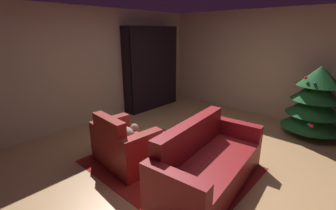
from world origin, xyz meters
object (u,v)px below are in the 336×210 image
(bookshelf_unit, at_px, (154,68))
(bottle_on_table, at_px, (179,139))
(coffee_table, at_px, (176,142))
(armchair_red, at_px, (124,146))
(decorated_tree, at_px, (315,102))
(book_stack_on_table, at_px, (172,135))
(couch_red, at_px, (207,164))

(bookshelf_unit, xyz_separation_m, bottle_on_table, (2.51, -1.97, -0.53))
(bookshelf_unit, relative_size, coffee_table, 2.95)
(armchair_red, bearing_deg, decorated_tree, 59.33)
(armchair_red, distance_m, bottle_on_table, 0.88)
(armchair_red, height_order, decorated_tree, decorated_tree)
(bottle_on_table, xyz_separation_m, decorated_tree, (1.14, 2.74, 0.18))
(book_stack_on_table, distance_m, bottle_on_table, 0.24)
(coffee_table, distance_m, book_stack_on_table, 0.13)
(bookshelf_unit, xyz_separation_m, decorated_tree, (3.65, 0.77, -0.35))
(book_stack_on_table, height_order, bottle_on_table, bottle_on_table)
(bookshelf_unit, bearing_deg, couch_red, -33.06)
(bookshelf_unit, relative_size, armchair_red, 1.99)
(book_stack_on_table, bearing_deg, bookshelf_unit, 140.75)
(bottle_on_table, bearing_deg, bookshelf_unit, 141.82)
(coffee_table, bearing_deg, decorated_tree, 63.66)
(book_stack_on_table, bearing_deg, couch_red, -5.90)
(bottle_on_table, relative_size, decorated_tree, 0.20)
(armchair_red, distance_m, couch_red, 1.31)
(bottle_on_table, bearing_deg, book_stack_on_table, 155.82)
(bookshelf_unit, distance_m, couch_red, 3.65)
(armchair_red, distance_m, coffee_table, 0.81)
(armchair_red, height_order, bottle_on_table, armchair_red)
(bookshelf_unit, distance_m, book_stack_on_table, 3.02)
(couch_red, xyz_separation_m, coffee_table, (-0.64, 0.11, 0.08))
(decorated_tree, bearing_deg, bookshelf_unit, -168.13)
(couch_red, relative_size, decorated_tree, 1.40)
(bookshelf_unit, height_order, bottle_on_table, bookshelf_unit)
(bookshelf_unit, distance_m, decorated_tree, 3.74)
(armchair_red, height_order, coffee_table, armchair_red)
(bookshelf_unit, height_order, book_stack_on_table, bookshelf_unit)
(couch_red, distance_m, bottle_on_table, 0.54)
(couch_red, distance_m, book_stack_on_table, 0.72)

